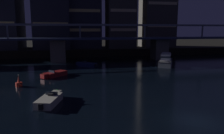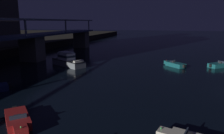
{
  "view_description": "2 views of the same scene",
  "coord_description": "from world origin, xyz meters",
  "px_view_note": "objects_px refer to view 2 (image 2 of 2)",
  "views": [
    {
      "loc": [
        -10.6,
        -15.97,
        7.82
      ],
      "look_at": [
        -3.44,
        20.75,
        1.48
      ],
      "focal_mm": 34.7,
      "sensor_mm": 36.0,
      "label": 1
    },
    {
      "loc": [
        -27.26,
        9.18,
        8.71
      ],
      "look_at": [
        1.53,
        17.44,
        2.3
      ],
      "focal_mm": 33.84,
      "sensor_mm": 36.0,
      "label": 2
    }
  ],
  "objects_px": {
    "speedboat_near_center": "(219,65)",
    "cabin_cruiser_near_left": "(67,60)",
    "speedboat_near_right": "(18,120)",
    "speedboat_mid_center": "(175,64)"
  },
  "relations": [
    {
      "from": "cabin_cruiser_near_left",
      "to": "speedboat_near_right",
      "type": "height_order",
      "value": "cabin_cruiser_near_left"
    },
    {
      "from": "speedboat_near_center",
      "to": "cabin_cruiser_near_left",
      "type": "bearing_deg",
      "value": 103.19
    },
    {
      "from": "cabin_cruiser_near_left",
      "to": "speedboat_mid_center",
      "type": "height_order",
      "value": "cabin_cruiser_near_left"
    },
    {
      "from": "speedboat_near_center",
      "to": "speedboat_near_right",
      "type": "relative_size",
      "value": 1.01
    },
    {
      "from": "speedboat_mid_center",
      "to": "speedboat_near_right",
      "type": "bearing_deg",
      "value": 155.71
    },
    {
      "from": "speedboat_near_center",
      "to": "speedboat_near_right",
      "type": "distance_m",
      "value": 37.64
    },
    {
      "from": "cabin_cruiser_near_left",
      "to": "speedboat_mid_center",
      "type": "distance_m",
      "value": 21.6
    },
    {
      "from": "speedboat_near_right",
      "to": "speedboat_mid_center",
      "type": "distance_m",
      "value": 31.96
    },
    {
      "from": "speedboat_near_center",
      "to": "speedboat_mid_center",
      "type": "height_order",
      "value": "same"
    },
    {
      "from": "speedboat_near_right",
      "to": "cabin_cruiser_near_left",
      "type": "bearing_deg",
      "value": 18.06
    }
  ]
}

